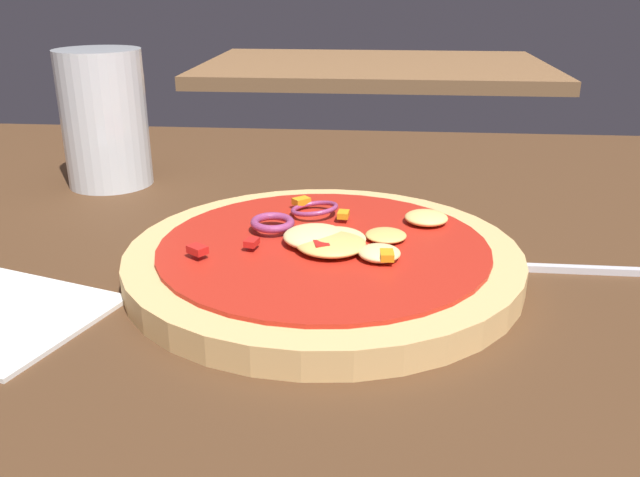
# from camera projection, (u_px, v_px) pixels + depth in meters

# --- Properties ---
(dining_table) EXTENTS (1.13, 0.94, 0.03)m
(dining_table) POSITION_uv_depth(u_px,v_px,m) (323.00, 292.00, 0.48)
(dining_table) COLOR #4C301C
(dining_table) RESTS_ON ground
(pizza) EXTENTS (0.28, 0.28, 0.03)m
(pizza) POSITION_uv_depth(u_px,v_px,m) (319.00, 260.00, 0.47)
(pizza) COLOR tan
(pizza) RESTS_ON dining_table
(fork) EXTENTS (0.18, 0.02, 0.01)m
(fork) POSITION_uv_depth(u_px,v_px,m) (560.00, 269.00, 0.48)
(fork) COLOR silver
(fork) RESTS_ON dining_table
(beer_glass) EXTENTS (0.08, 0.08, 0.13)m
(beer_glass) POSITION_uv_depth(u_px,v_px,m) (105.00, 126.00, 0.66)
(beer_glass) COLOR silver
(beer_glass) RESTS_ON dining_table
(background_table) EXTENTS (0.83, 0.57, 0.03)m
(background_table) POSITION_uv_depth(u_px,v_px,m) (375.00, 69.00, 1.63)
(background_table) COLOR brown
(background_table) RESTS_ON ground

